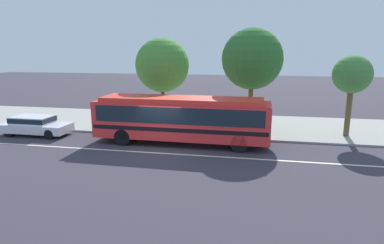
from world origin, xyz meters
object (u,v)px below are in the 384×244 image
object	(u,v)px
pedestrian_standing_by_tree	(181,119)
sedan_behind_bus	(35,124)
street_tree_far_end	(352,75)
pedestrian_walking_along_curb	(232,118)
pedestrian_waiting_near_sign	(168,117)
street_tree_mid_block	(252,59)
bus_stop_sign	(260,111)
street_tree_near_stop	(162,65)
transit_bus	(182,117)

from	to	relation	value
pedestrian_standing_by_tree	sedan_behind_bus	bearing A→B (deg)	-169.36
street_tree_far_end	sedan_behind_bus	bearing A→B (deg)	-170.90
pedestrian_walking_along_curb	street_tree_far_end	xyz separation A→B (m)	(7.45, 0.17, 2.99)
pedestrian_waiting_near_sign	street_tree_mid_block	size ratio (longest dim) A/B	0.24
sedan_behind_bus	bus_stop_sign	world-z (taller)	bus_stop_sign
pedestrian_standing_by_tree	street_tree_far_end	world-z (taller)	street_tree_far_end
pedestrian_standing_by_tree	street_tree_mid_block	distance (m)	6.29
pedestrian_standing_by_tree	street_tree_mid_block	size ratio (longest dim) A/B	0.24
pedestrian_walking_along_curb	street_tree_near_stop	world-z (taller)	street_tree_near_stop
transit_bus	street_tree_near_stop	size ratio (longest dim) A/B	1.65
sedan_behind_bus	street_tree_near_stop	bearing A→B (deg)	30.11
sedan_behind_bus	street_tree_far_end	bearing A→B (deg)	9.10
sedan_behind_bus	street_tree_far_end	distance (m)	21.00
pedestrian_waiting_near_sign	street_tree_far_end	distance (m)	12.21
sedan_behind_bus	pedestrian_waiting_near_sign	xyz separation A→B (m)	(8.67, 2.26, 0.39)
sedan_behind_bus	pedestrian_walking_along_curb	xyz separation A→B (m)	(13.02, 3.10, 0.35)
sedan_behind_bus	street_tree_near_stop	world-z (taller)	street_tree_near_stop
sedan_behind_bus	bus_stop_sign	xyz separation A→B (m)	(14.85, 2.04, 1.07)
pedestrian_waiting_near_sign	bus_stop_sign	size ratio (longest dim) A/B	0.65
street_tree_mid_block	street_tree_far_end	bearing A→B (deg)	-5.59
pedestrian_standing_by_tree	street_tree_near_stop	size ratio (longest dim) A/B	0.27
transit_bus	street_tree_far_end	bearing A→B (deg)	18.07
pedestrian_waiting_near_sign	street_tree_near_stop	xyz separation A→B (m)	(-0.97, 2.21, 3.41)
street_tree_far_end	pedestrian_walking_along_curb	bearing A→B (deg)	-178.67
sedan_behind_bus	pedestrian_waiting_near_sign	distance (m)	8.96
pedestrian_waiting_near_sign	pedestrian_walking_along_curb	world-z (taller)	pedestrian_waiting_near_sign
bus_stop_sign	pedestrian_waiting_near_sign	bearing A→B (deg)	178.04
transit_bus	pedestrian_standing_by_tree	world-z (taller)	transit_bus
pedestrian_waiting_near_sign	bus_stop_sign	distance (m)	6.23
street_tree_mid_block	pedestrian_standing_by_tree	bearing A→B (deg)	-155.31
sedan_behind_bus	street_tree_far_end	world-z (taller)	street_tree_far_end
pedestrian_walking_along_curb	pedestrian_waiting_near_sign	bearing A→B (deg)	-168.97
sedan_behind_bus	pedestrian_standing_by_tree	world-z (taller)	pedestrian_standing_by_tree
sedan_behind_bus	pedestrian_standing_by_tree	bearing A→B (deg)	10.64
pedestrian_standing_by_tree	street_tree_near_stop	bearing A→B (deg)	127.50
transit_bus	street_tree_near_stop	xyz separation A→B (m)	(-2.48, 4.54, 2.87)
pedestrian_walking_along_curb	pedestrian_standing_by_tree	world-z (taller)	pedestrian_standing_by_tree
pedestrian_walking_along_curb	pedestrian_standing_by_tree	xyz separation A→B (m)	(-3.30, -1.28, 0.06)
pedestrian_waiting_near_sign	street_tree_mid_block	xyz separation A→B (m)	(5.54, 1.63, 3.91)
street_tree_near_stop	street_tree_far_end	distance (m)	12.84
pedestrian_walking_along_curb	street_tree_near_stop	distance (m)	6.49
pedestrian_standing_by_tree	street_tree_mid_block	xyz separation A→B (m)	(4.49, 2.06, 3.90)
transit_bus	street_tree_mid_block	distance (m)	6.58
street_tree_near_stop	street_tree_mid_block	size ratio (longest dim) A/B	0.91
sedan_behind_bus	street_tree_mid_block	world-z (taller)	street_tree_mid_block
bus_stop_sign	street_tree_mid_block	distance (m)	3.77
sedan_behind_bus	street_tree_far_end	xyz separation A→B (m)	(20.47, 3.28, 3.34)
bus_stop_sign	street_tree_near_stop	size ratio (longest dim) A/B	0.41
transit_bus	street_tree_near_stop	bearing A→B (deg)	118.65
pedestrian_waiting_near_sign	street_tree_mid_block	world-z (taller)	street_tree_mid_block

